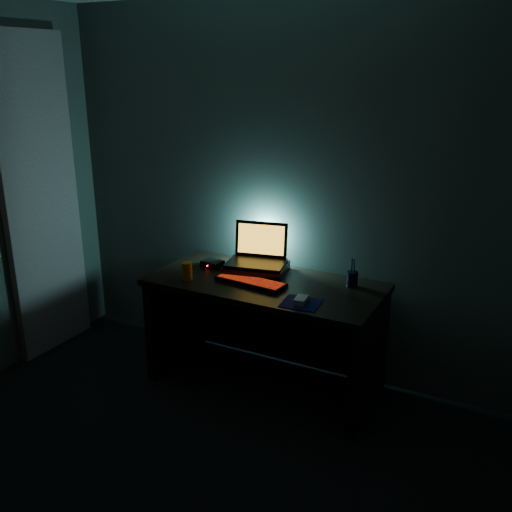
% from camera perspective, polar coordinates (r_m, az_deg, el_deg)
% --- Properties ---
extents(room, '(3.50, 4.00, 2.50)m').
position_cam_1_polar(room, '(2.24, -18.02, -3.72)').
color(room, black).
rests_on(room, ground).
extents(desk, '(1.50, 0.70, 0.75)m').
position_cam_1_polar(desk, '(3.80, 1.23, -5.96)').
color(desk, black).
rests_on(desk, ground).
extents(curtain, '(0.06, 0.65, 2.30)m').
position_cam_1_polar(curtain, '(4.41, -20.70, 5.33)').
color(curtain, beige).
rests_on(curtain, ground).
extents(riser, '(0.45, 0.38, 0.06)m').
position_cam_1_polar(riser, '(3.80, 0.02, -1.27)').
color(riser, black).
rests_on(riser, desk).
extents(laptop, '(0.43, 0.35, 0.26)m').
position_cam_1_polar(laptop, '(3.81, 0.22, 0.25)').
color(laptop, black).
rests_on(laptop, riser).
extents(keyboard, '(0.47, 0.19, 0.03)m').
position_cam_1_polar(keyboard, '(3.61, -0.53, -2.58)').
color(keyboard, black).
rests_on(keyboard, desk).
extents(mousepad, '(0.24, 0.22, 0.00)m').
position_cam_1_polar(mousepad, '(3.34, 4.54, -4.70)').
color(mousepad, '#0C1056').
rests_on(mousepad, desk).
extents(mouse, '(0.08, 0.11, 0.03)m').
position_cam_1_polar(mouse, '(3.33, 4.54, -4.41)').
color(mouse, '#A1A1A6').
rests_on(mouse, mousepad).
extents(pen_cup, '(0.08, 0.08, 0.10)m').
position_cam_1_polar(pen_cup, '(3.61, 9.61, -2.30)').
color(pen_cup, black).
rests_on(pen_cup, desk).
extents(juice_glass, '(0.08, 0.08, 0.12)m').
position_cam_1_polar(juice_glass, '(3.70, -6.91, -1.52)').
color(juice_glass, '#D16C0B').
rests_on(juice_glass, desk).
extents(router, '(0.15, 0.13, 0.04)m').
position_cam_1_polar(router, '(3.92, -4.36, -0.78)').
color(router, black).
rests_on(router, desk).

